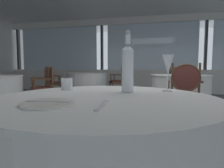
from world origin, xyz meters
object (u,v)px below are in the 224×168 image
Objects in this scene: dining_chair_2_0 at (185,88)px; water_bottle at (128,67)px; side_plate at (48,103)px; dining_chair_1_0 at (46,84)px; wine_glass at (168,65)px; dining_chair_2_1 at (177,81)px; water_tumbler at (67,84)px; dining_chair_0_1 at (51,80)px; dining_chair_0_0 at (120,78)px.

water_bottle is at bearing 166.47° from dining_chair_2_0.
dining_chair_1_0 is (-1.88, 2.98, -0.22)m from side_plate.
dining_chair_1_0 is (-2.36, 2.45, -0.37)m from wine_glass.
side_plate is 4.81m from dining_chair_2_1.
dining_chair_0_1 is (-2.39, 3.85, -0.24)m from water_tumbler.
side_plate is 3.52m from dining_chair_1_0.
dining_chair_0_0 is at bearing 100.30° from water_bottle.
dining_chair_1_0 is at bearing 36.21° from dining_chair_0_0.
dining_chair_0_1 reaches higher than side_plate.
water_tumbler is at bearing 70.78° from dining_chair_0_0.
wine_glass reaches higher than side_plate.
dining_chair_0_0 is 2.59m from dining_chair_1_0.
dining_chair_0_1 is 0.97× the size of dining_chair_2_0.
water_bottle is 0.39× the size of dining_chair_0_1.
dining_chair_0_1 is at bearing -103.30° from dining_chair_1_0.
water_tumbler is 0.08× the size of dining_chair_1_0.
dining_chair_0_1 is 1.02× the size of dining_chair_1_0.
dining_chair_0_1 reaches higher than dining_chair_1_0.
dining_chair_1_0 is at bearing 134.04° from wine_glass.
dining_chair_0_0 is at bearing 95.49° from water_tumbler.
dining_chair_0_1 is at bearing -80.48° from dining_chair_2_1.
dining_chair_0_0 is at bearing 103.22° from wine_glass.
dining_chair_2_0 reaches higher than wine_glass.
water_tumbler reaches higher than side_plate.
water_bottle is (0.25, 0.46, 0.15)m from side_plate.
water_tumbler is 2.35m from dining_chair_2_0.
dining_chair_2_0 is (3.48, -1.78, 0.02)m from dining_chair_0_1.
side_plate is 0.21× the size of dining_chair_0_0.
wine_glass is at bearing -3.87° from dining_chair_2_1.
dining_chair_2_1 is (1.07, 4.69, -0.21)m from side_plate.
side_plate is 0.22× the size of dining_chair_0_1.
dining_chair_0_1 is at bearing 0.00° from dining_chair_0_0.
side_plate is 0.57× the size of water_bottle.
dining_chair_0_1 is at bearing 125.86° from water_bottle.
dining_chair_2_0 is (0.92, 2.56, -0.19)m from side_plate.
side_plate is 2.73m from dining_chair_2_0.
dining_chair_2_0 reaches higher than dining_chair_2_1.
water_bottle is at bearing -6.88° from dining_chair_2_1.
water_bottle reaches higher than dining_chair_2_1.
water_bottle is at bearing -164.14° from wine_glass.
wine_glass is at bearing 3.27° from water_tumbler.
dining_chair_2_1 reaches higher than side_plate.
water_bottle is 4.32m from dining_chair_2_1.
dining_chair_0_1 is 3.65m from dining_chair_2_1.
water_bottle is 0.37× the size of dining_chair_2_0.
dining_chair_0_0 is 1.78m from dining_chair_2_1.
water_tumbler is at bearing -12.26° from dining_chair_2_1.
water_tumbler is 0.08× the size of dining_chair_2_1.
dining_chair_2_0 reaches higher than dining_chair_1_0.
wine_glass reaches higher than dining_chair_2_1.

